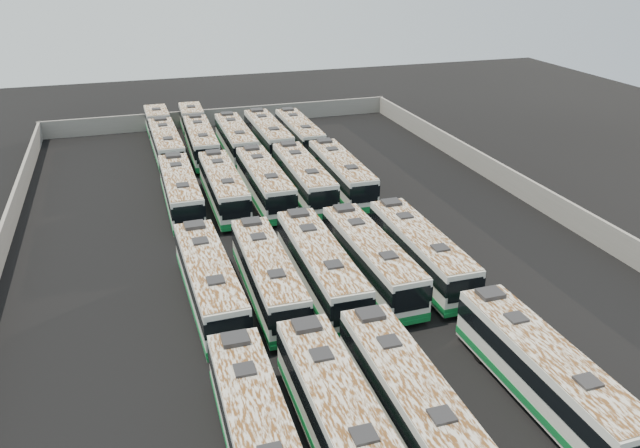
{
  "coord_description": "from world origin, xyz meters",
  "views": [
    {
      "loc": [
        -12.11,
        -44.15,
        21.87
      ],
      "look_at": [
        1.46,
        -1.32,
        1.6
      ],
      "focal_mm": 35.0,
      "sensor_mm": 36.0,
      "label": 1
    }
  ],
  "objects_px": {
    "bus_back_far_right": "(299,134)",
    "bus_midback_right": "(303,178)",
    "bus_midback_far_left": "(181,191)",
    "bus_midback_left": "(223,187)",
    "bus_front_far_right": "(545,373)",
    "bus_midfront_far_right": "(420,251)",
    "bus_front_left": "(340,419)",
    "bus_back_left": "(198,134)",
    "bus_midfront_right": "(371,258)",
    "bus_midback_center": "(265,182)",
    "bus_front_far_left": "(258,435)",
    "bus_back_right": "(268,136)",
    "bus_front_center": "(411,402)",
    "bus_midback_far_right": "(341,173)",
    "bus_back_far_left": "(163,137)",
    "bus_midfront_far_left": "(209,281)",
    "bus_midfront_left": "(268,275)",
    "bus_back_center": "(236,139)",
    "bus_midfront_center": "(320,266)"
  },
  "relations": [
    {
      "from": "bus_front_center",
      "to": "bus_front_far_right",
      "type": "height_order",
      "value": "bus_front_center"
    },
    {
      "from": "bus_front_center",
      "to": "bus_midfront_right",
      "type": "relative_size",
      "value": 1.01
    },
    {
      "from": "bus_midback_far_left",
      "to": "bus_midback_right",
      "type": "distance_m",
      "value": 11.27
    },
    {
      "from": "bus_midback_far_left",
      "to": "bus_midback_left",
      "type": "height_order",
      "value": "bus_midback_far_left"
    },
    {
      "from": "bus_midback_far_left",
      "to": "bus_front_far_right",
      "type": "bearing_deg",
      "value": -64.65
    },
    {
      "from": "bus_midback_far_right",
      "to": "bus_front_far_right",
      "type": "bearing_deg",
      "value": -89.17
    },
    {
      "from": "bus_back_right",
      "to": "bus_midfront_center",
      "type": "bearing_deg",
      "value": -97.23
    },
    {
      "from": "bus_front_far_left",
      "to": "bus_midfront_far_left",
      "type": "relative_size",
      "value": 0.97
    },
    {
      "from": "bus_midfront_right",
      "to": "bus_midback_far_right",
      "type": "height_order",
      "value": "bus_midback_far_right"
    },
    {
      "from": "bus_back_right",
      "to": "bus_front_far_left",
      "type": "bearing_deg",
      "value": -104.09
    },
    {
      "from": "bus_front_center",
      "to": "bus_midback_center",
      "type": "height_order",
      "value": "bus_midback_center"
    },
    {
      "from": "bus_midback_far_left",
      "to": "bus_midback_left",
      "type": "bearing_deg",
      "value": -2.21
    },
    {
      "from": "bus_midfront_far_left",
      "to": "bus_midback_center",
      "type": "bearing_deg",
      "value": 64.42
    },
    {
      "from": "bus_midfront_far_left",
      "to": "bus_midfront_center",
      "type": "height_order",
      "value": "bus_midfront_center"
    },
    {
      "from": "bus_midback_far_right",
      "to": "bus_back_right",
      "type": "height_order",
      "value": "bus_back_right"
    },
    {
      "from": "bus_midfront_left",
      "to": "bus_back_far_right",
      "type": "xyz_separation_m",
      "value": [
        11.19,
        31.78,
        -0.01
      ]
    },
    {
      "from": "bus_midfront_right",
      "to": "bus_midback_center",
      "type": "distance_m",
      "value": 17.37
    },
    {
      "from": "bus_back_far_right",
      "to": "bus_midback_right",
      "type": "bearing_deg",
      "value": -104.07
    },
    {
      "from": "bus_back_center",
      "to": "bus_front_far_left",
      "type": "bearing_deg",
      "value": -98.99
    },
    {
      "from": "bus_midfront_far_right",
      "to": "bus_midback_far_right",
      "type": "bearing_deg",
      "value": 90.17
    },
    {
      "from": "bus_back_left",
      "to": "bus_front_far_left",
      "type": "bearing_deg",
      "value": -92.98
    },
    {
      "from": "bus_midback_right",
      "to": "bus_back_center",
      "type": "xyz_separation_m",
      "value": [
        -3.66,
        14.52,
        -0.06
      ]
    },
    {
      "from": "bus_midback_center",
      "to": "bus_midback_far_right",
      "type": "xyz_separation_m",
      "value": [
        7.47,
        0.11,
        0.0
      ]
    },
    {
      "from": "bus_midback_left",
      "to": "bus_midback_far_right",
      "type": "bearing_deg",
      "value": 0.74
    },
    {
      "from": "bus_front_center",
      "to": "bus_midfront_far_right",
      "type": "relative_size",
      "value": 1.01
    },
    {
      "from": "bus_back_far_left",
      "to": "bus_midback_far_left",
      "type": "bearing_deg",
      "value": -90.9
    },
    {
      "from": "bus_midfront_far_left",
      "to": "bus_midback_center",
      "type": "height_order",
      "value": "bus_midfront_far_left"
    },
    {
      "from": "bus_front_far_right",
      "to": "bus_midfront_far_right",
      "type": "bearing_deg",
      "value": 89.14
    },
    {
      "from": "bus_midback_center",
      "to": "bus_front_far_left",
      "type": "bearing_deg",
      "value": -103.49
    },
    {
      "from": "bus_front_left",
      "to": "bus_back_far_right",
      "type": "height_order",
      "value": "bus_front_left"
    },
    {
      "from": "bus_front_far_right",
      "to": "bus_midback_far_left",
      "type": "xyz_separation_m",
      "value": [
        -14.99,
        31.63,
        -0.02
      ]
    },
    {
      "from": "bus_midback_right",
      "to": "bus_back_right",
      "type": "distance_m",
      "value": 14.58
    },
    {
      "from": "bus_midfront_left",
      "to": "bus_midback_right",
      "type": "relative_size",
      "value": 0.96
    },
    {
      "from": "bus_midback_far_left",
      "to": "bus_midback_left",
      "type": "distance_m",
      "value": 3.78
    },
    {
      "from": "bus_front_far_right",
      "to": "bus_midback_center",
      "type": "height_order",
      "value": "bus_midback_center"
    },
    {
      "from": "bus_front_far_left",
      "to": "bus_midback_right",
      "type": "height_order",
      "value": "bus_midback_right"
    },
    {
      "from": "bus_front_far_left",
      "to": "bus_midback_far_left",
      "type": "bearing_deg",
      "value": 90.59
    },
    {
      "from": "bus_midfront_far_right",
      "to": "bus_back_right",
      "type": "relative_size",
      "value": 0.97
    },
    {
      "from": "bus_midfront_right",
      "to": "bus_back_right",
      "type": "bearing_deg",
      "value": 88.77
    },
    {
      "from": "bus_front_left",
      "to": "bus_back_left",
      "type": "distance_m",
      "value": 49.73
    },
    {
      "from": "bus_midfront_far_left",
      "to": "bus_front_far_right",
      "type": "bearing_deg",
      "value": -45.82
    },
    {
      "from": "bus_back_left",
      "to": "bus_back_center",
      "type": "height_order",
      "value": "bus_back_center"
    },
    {
      "from": "bus_front_left",
      "to": "bus_front_far_right",
      "type": "height_order",
      "value": "bus_front_left"
    },
    {
      "from": "bus_midback_left",
      "to": "bus_back_far_right",
      "type": "height_order",
      "value": "bus_midback_left"
    },
    {
      "from": "bus_midfront_far_left",
      "to": "bus_back_center",
      "type": "xyz_separation_m",
      "value": [
        7.57,
        31.37,
        -0.04
      ]
    },
    {
      "from": "bus_midfront_right",
      "to": "bus_back_far_right",
      "type": "relative_size",
      "value": 1.03
    },
    {
      "from": "bus_midfront_center",
      "to": "bus_midfront_right",
      "type": "distance_m",
      "value": 3.78
    },
    {
      "from": "bus_midfront_far_left",
      "to": "bus_midback_left",
      "type": "xyz_separation_m",
      "value": [
        3.75,
        16.88,
        -0.04
      ]
    },
    {
      "from": "bus_midfront_far_right",
      "to": "bus_back_right",
      "type": "bearing_deg",
      "value": 96.94
    },
    {
      "from": "bus_midfront_center",
      "to": "bus_midback_far_right",
      "type": "bearing_deg",
      "value": 66.84
    }
  ]
}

